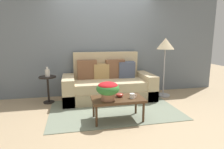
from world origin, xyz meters
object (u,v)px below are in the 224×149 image
floor_lamp (165,48)px  table_vase (47,73)px  couch (108,85)px  snack_bowl (120,95)px  potted_plant (108,89)px  coffee_mug (132,96)px  coffee_table (118,100)px  side_table (48,85)px

floor_lamp → table_vase: (-2.79, 0.04, -0.52)m
couch → snack_bowl: (-0.03, -1.20, 0.11)m
potted_plant → snack_bowl: bearing=29.2°
potted_plant → snack_bowl: 0.32m
couch → snack_bowl: 1.20m
couch → table_vase: size_ratio=10.03×
coffee_mug → table_vase: size_ratio=0.61×
coffee_mug → coffee_table: bearing=166.4°
coffee_table → potted_plant: size_ratio=2.34×
couch → table_vase: couch is taller
snack_bowl → side_table: bearing=139.4°
coffee_table → coffee_mug: (0.25, -0.06, 0.09)m
potted_plant → snack_bowl: (0.24, 0.14, -0.16)m
couch → potted_plant: bearing=-101.4°
couch → coffee_mug: 1.34m
couch → coffee_mug: couch is taller
floor_lamp → coffee_mug: bearing=-134.9°
couch → potted_plant: size_ratio=5.42×
floor_lamp → coffee_table: bearing=-141.5°
couch → floor_lamp: (1.41, -0.09, 0.88)m
coffee_mug → side_table: bearing=140.3°
coffee_table → table_vase: bearing=137.0°
floor_lamp → coffee_mug: size_ratio=11.12×
side_table → table_vase: table_vase is taller
snack_bowl → potted_plant: bearing=-150.8°
couch → coffee_mug: size_ratio=16.35×
coffee_table → potted_plant: bearing=-160.3°
couch → side_table: bearing=-178.9°
table_vase → potted_plant: bearing=-49.1°
table_vase → floor_lamp: bearing=-0.9°
side_table → coffee_table: bearing=-43.2°
side_table → floor_lamp: 2.91m
side_table → table_vase: size_ratio=2.88×
couch → potted_plant: 1.39m
potted_plant → coffee_mug: potted_plant is taller
coffee_table → floor_lamp: (1.48, 1.18, 0.86)m
couch → floor_lamp: 1.66m
side_table → couch: bearing=1.1°
floor_lamp → potted_plant: floor_lamp is taller
snack_bowl → coffee_table: bearing=-126.8°
floor_lamp → potted_plant: bearing=-143.3°
side_table → table_vase: bearing=-63.7°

